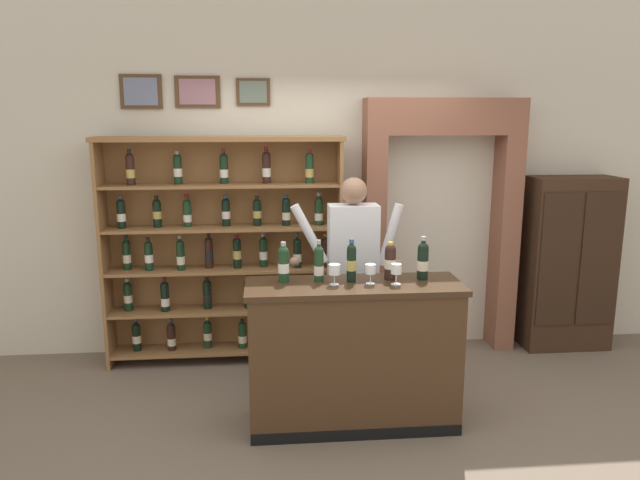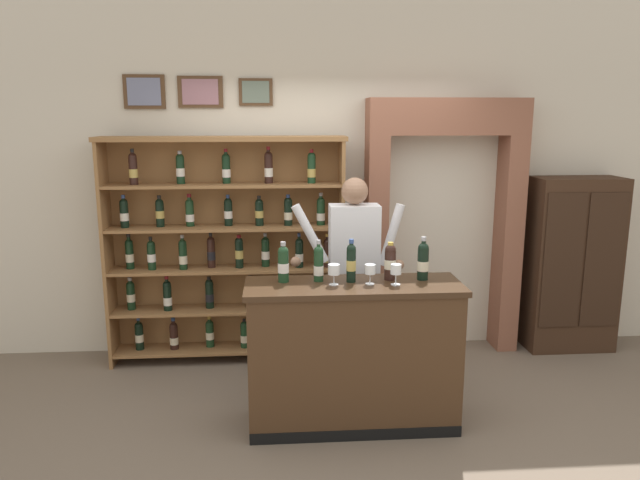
{
  "view_description": "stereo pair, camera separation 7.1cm",
  "coord_description": "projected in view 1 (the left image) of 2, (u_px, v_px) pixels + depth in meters",
  "views": [
    {
      "loc": [
        -0.51,
        -3.91,
        2.17
      ],
      "look_at": [
        -0.13,
        0.18,
        1.31
      ],
      "focal_mm": 33.54,
      "sensor_mm": 36.0,
      "label": 1
    },
    {
      "loc": [
        -0.44,
        -3.92,
        2.17
      ],
      "look_at": [
        -0.13,
        0.18,
        1.31
      ],
      "focal_mm": 33.54,
      "sensor_mm": 36.0,
      "label": 2
    }
  ],
  "objects": [
    {
      "name": "ground_plane",
      "position": [
        341.0,
        424.0,
        4.3
      ],
      "size": [
        14.0,
        14.0,
        0.02
      ],
      "primitive_type": "cube",
      "color": "#6B5B4C"
    },
    {
      "name": "wine_glass_center",
      "position": [
        396.0,
        270.0,
        4.05
      ],
      "size": [
        0.07,
        0.07,
        0.14
      ],
      "color": "silver",
      "rests_on": "tasting_counter"
    },
    {
      "name": "wine_glass_right",
      "position": [
        370.0,
        270.0,
        4.07
      ],
      "size": [
        0.07,
        0.07,
        0.14
      ],
      "color": "silver",
      "rests_on": "tasting_counter"
    },
    {
      "name": "wine_shelf",
      "position": [
        224.0,
        246.0,
        5.24
      ],
      "size": [
        2.1,
        0.34,
        2.0
      ],
      "color": "olive",
      "rests_on": "ground"
    },
    {
      "name": "wine_glass_spare",
      "position": [
        334.0,
        271.0,
        4.05
      ],
      "size": [
        0.08,
        0.08,
        0.14
      ],
      "color": "silver",
      "rests_on": "tasting_counter"
    },
    {
      "name": "side_cabinet",
      "position": [
        568.0,
        263.0,
        5.6
      ],
      "size": [
        0.8,
        0.41,
        1.62
      ],
      "color": "#382316",
      "rests_on": "ground"
    },
    {
      "name": "tasting_counter",
      "position": [
        353.0,
        355.0,
        4.2
      ],
      "size": [
        1.5,
        0.51,
        1.04
      ],
      "color": "#422B19",
      "rests_on": "ground"
    },
    {
      "name": "tasting_bottle_grappa",
      "position": [
        351.0,
        262.0,
        4.12
      ],
      "size": [
        0.07,
        0.07,
        0.3
      ],
      "color": "black",
      "rests_on": "tasting_counter"
    },
    {
      "name": "archway_doorway",
      "position": [
        438.0,
        209.0,
        5.54
      ],
      "size": [
        1.42,
        0.45,
        2.32
      ],
      "color": "brown",
      "rests_on": "ground"
    },
    {
      "name": "tasting_bottle_brunello",
      "position": [
        284.0,
        263.0,
        4.11
      ],
      "size": [
        0.08,
        0.08,
        0.28
      ],
      "color": "#19381E",
      "rests_on": "tasting_counter"
    },
    {
      "name": "tasting_bottle_prosecco",
      "position": [
        423.0,
        260.0,
        4.18
      ],
      "size": [
        0.08,
        0.08,
        0.31
      ],
      "color": "black",
      "rests_on": "tasting_counter"
    },
    {
      "name": "shopkeeper",
      "position": [
        353.0,
        261.0,
        4.68
      ],
      "size": [
        0.9,
        0.22,
        1.71
      ],
      "color": "#2D3347",
      "rests_on": "ground"
    },
    {
      "name": "back_wall",
      "position": [
        320.0,
        161.0,
        5.49
      ],
      "size": [
        12.0,
        0.19,
        3.51
      ],
      "color": "beige",
      "rests_on": "ground"
    },
    {
      "name": "tasting_bottle_riserva",
      "position": [
        390.0,
        261.0,
        4.17
      ],
      "size": [
        0.08,
        0.08,
        0.27
      ],
      "color": "black",
      "rests_on": "tasting_counter"
    },
    {
      "name": "tasting_bottle_rosso",
      "position": [
        319.0,
        263.0,
        4.13
      ],
      "size": [
        0.07,
        0.07,
        0.29
      ],
      "color": "#19381E",
      "rests_on": "tasting_counter"
    }
  ]
}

